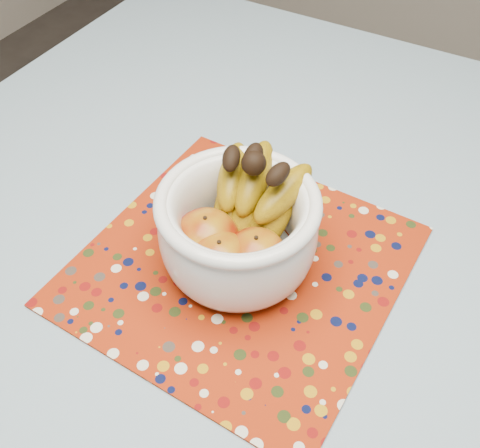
# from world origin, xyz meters

# --- Properties ---
(table) EXTENTS (1.20, 1.20, 0.75)m
(table) POSITION_xyz_m (0.00, 0.00, 0.67)
(table) COLOR brown
(table) RESTS_ON ground
(tablecloth) EXTENTS (1.32, 1.32, 0.01)m
(tablecloth) POSITION_xyz_m (0.00, 0.00, 0.76)
(tablecloth) COLOR slate
(tablecloth) RESTS_ON table
(placemat) EXTENTS (0.41, 0.41, 0.00)m
(placemat) POSITION_xyz_m (-0.06, -0.01, 0.76)
(placemat) COLOR maroon
(placemat) RESTS_ON tablecloth
(fruit_bowl) EXTENTS (0.20, 0.22, 0.16)m
(fruit_bowl) POSITION_xyz_m (-0.06, -0.00, 0.84)
(fruit_bowl) COLOR white
(fruit_bowl) RESTS_ON placemat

